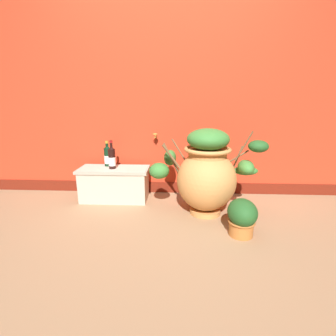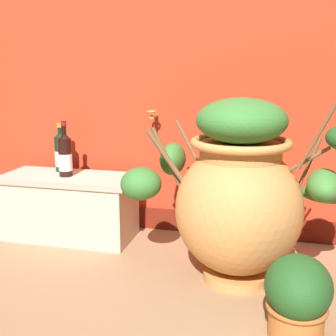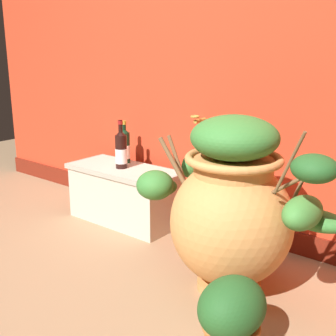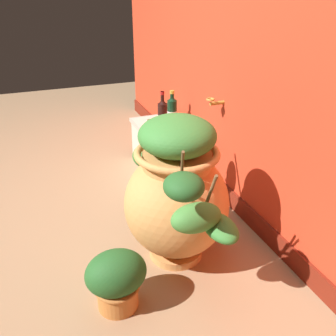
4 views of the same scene
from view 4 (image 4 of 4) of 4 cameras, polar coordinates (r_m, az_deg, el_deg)
ground_plane at (r=2.44m, az=-14.58°, el=-9.87°), size 7.00×7.00×0.00m
back_wall at (r=2.38m, az=13.50°, el=23.00°), size 4.40×0.33×2.60m
terracotta_urn at (r=2.01m, az=1.29°, el=-3.57°), size 1.04×0.62×0.83m
stone_ledge at (r=3.00m, az=-0.55°, el=2.70°), size 0.76×0.34×0.36m
wine_bottle_left at (r=2.90m, az=-0.83°, el=7.89°), size 0.08×0.08×0.31m
wine_bottle_middle at (r=3.01m, az=0.60°, el=8.52°), size 0.08×0.08×0.28m
potted_shrub at (r=1.86m, az=-7.75°, el=-16.18°), size 0.24×0.29×0.31m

